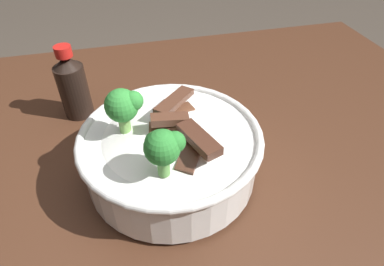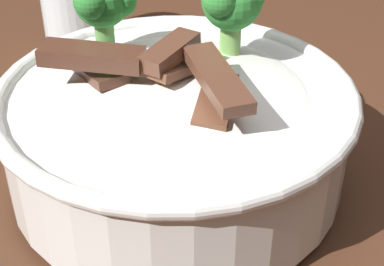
{
  "view_description": "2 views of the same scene",
  "coord_description": "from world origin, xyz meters",
  "views": [
    {
      "loc": [
        -0.02,
        -0.36,
        1.15
      ],
      "look_at": [
        0.06,
        -0.0,
        0.84
      ],
      "focal_mm": 30.16,
      "sensor_mm": 36.0,
      "label": 1
    },
    {
      "loc": [
        0.34,
        0.15,
        1.07
      ],
      "look_at": [
        0.02,
        -0.02,
        0.83
      ],
      "focal_mm": 55.15,
      "sensor_mm": 36.0,
      "label": 2
    }
  ],
  "objects": [
    {
      "name": "drinking_glass",
      "position": [
        -0.13,
        -0.24,
        0.83
      ],
      "size": [
        0.08,
        0.08,
        0.1
      ],
      "color": "white",
      "rests_on": "dining_table"
    },
    {
      "name": "rice_bowl",
      "position": [
        0.03,
        -0.03,
        0.84
      ],
      "size": [
        0.26,
        0.26,
        0.15
      ],
      "color": "white",
      "rests_on": "dining_table"
    }
  ]
}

